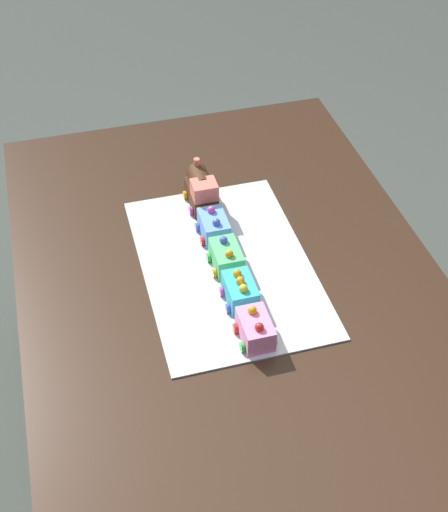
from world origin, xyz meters
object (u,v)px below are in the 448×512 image
object	(u,v)px
dining_table	(228,301)
cake_car_flatbed_sky_blue	(213,226)
cake_car_gondola_mint_green	(226,257)
cake_car_hopper_turquoise	(239,291)
cake_car_caboose_bubblegum	(255,329)
cake_locomotive	(201,190)

from	to	relation	value
dining_table	cake_car_flatbed_sky_blue	distance (m)	0.19
cake_car_gondola_mint_green	cake_car_hopper_turquoise	world-z (taller)	same
dining_table	cake_car_caboose_bubblegum	world-z (taller)	cake_car_caboose_bubblegum
cake_locomotive	cake_car_hopper_turquoise	xyz separation A→B (m)	(0.36, -0.00, -0.02)
cake_locomotive	cake_car_gondola_mint_green	size ratio (longest dim) A/B	1.40
cake_car_caboose_bubblegum	cake_car_hopper_turquoise	bearing A→B (deg)	-180.00
dining_table	cake_car_flatbed_sky_blue	bearing A→B (deg)	-179.42
cake_locomotive	cake_car_hopper_turquoise	bearing A→B (deg)	-0.00
cake_locomotive	cake_car_hopper_turquoise	distance (m)	0.37
cake_car_gondola_mint_green	cake_locomotive	bearing A→B (deg)	180.00
cake_locomotive	cake_car_caboose_bubblegum	bearing A→B (deg)	-0.00
cake_car_flatbed_sky_blue	cake_car_hopper_turquoise	distance (m)	0.24
cake_car_flatbed_sky_blue	cake_car_hopper_turquoise	world-z (taller)	same
dining_table	cake_car_gondola_mint_green	world-z (taller)	cake_car_gondola_mint_green
cake_car_flatbed_sky_blue	cake_car_gondola_mint_green	size ratio (longest dim) A/B	1.00
dining_table	cake_car_caboose_bubblegum	distance (m)	0.26
cake_car_gondola_mint_green	cake_car_caboose_bubblegum	world-z (taller)	same
cake_locomotive	cake_car_gondola_mint_green	bearing A→B (deg)	-0.00
cake_car_gondola_mint_green	cake_car_caboose_bubblegum	size ratio (longest dim) A/B	1.00
cake_car_flatbed_sky_blue	cake_car_caboose_bubblegum	distance (m)	0.35
cake_locomotive	cake_car_flatbed_sky_blue	size ratio (longest dim) A/B	1.40
cake_car_hopper_turquoise	cake_locomotive	bearing A→B (deg)	180.00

